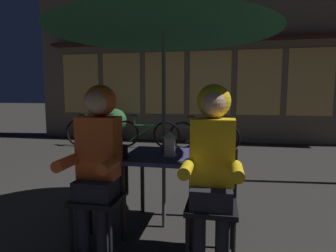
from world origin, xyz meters
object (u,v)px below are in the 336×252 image
at_px(chair_right, 212,196).
at_px(person_right_hooded, 213,155).
at_px(cafe_table, 164,165).
at_px(person_left_hooded, 98,150).
at_px(bicycle_second, 146,134).
at_px(bicycle_nearest, 93,133).
at_px(bicycle_third, 203,136).
at_px(patio_umbrella, 164,13).
at_px(potted_plant, 115,123).
at_px(lantern, 170,143).
at_px(chair_left, 102,189).

distance_m(chair_right, person_right_hooded, 0.36).
relative_size(cafe_table, person_left_hooded, 0.53).
bearing_deg(person_right_hooded, bicycle_second, 112.04).
xyz_separation_m(bicycle_nearest, bicycle_third, (2.70, 0.12, 0.00)).
bearing_deg(cafe_table, patio_umbrella, 0.00).
bearing_deg(chair_right, cafe_table, 142.45).
xyz_separation_m(person_right_hooded, bicycle_third, (-0.36, 4.27, -0.50)).
distance_m(chair_right, bicycle_nearest, 5.11).
bearing_deg(bicycle_third, bicycle_second, 177.03).
distance_m(chair_right, potted_plant, 5.39).
bearing_deg(lantern, bicycle_third, 89.29).
distance_m(bicycle_second, potted_plant, 1.03).
distance_m(cafe_table, person_left_hooded, 0.67).
relative_size(lantern, chair_right, 0.27).
bearing_deg(chair_right, bicycle_third, 94.88).
relative_size(chair_right, person_left_hooded, 0.62).
xyz_separation_m(patio_umbrella, bicycle_nearest, (-2.58, 3.73, -1.71)).
relative_size(patio_umbrella, person_right_hooded, 1.65).
xyz_separation_m(patio_umbrella, chair_right, (0.48, -0.37, -1.57)).
bearing_deg(patio_umbrella, bicycle_third, 88.21).
xyz_separation_m(person_left_hooded, potted_plant, (-1.74, 4.73, -0.30)).
xyz_separation_m(person_right_hooded, bicycle_second, (-1.76, 4.34, -0.50)).
xyz_separation_m(chair_right, bicycle_third, (-0.36, 4.21, -0.14)).
height_order(chair_left, person_left_hooded, person_left_hooded).
distance_m(person_left_hooded, bicycle_second, 4.44).
height_order(patio_umbrella, bicycle_third, patio_umbrella).
xyz_separation_m(cafe_table, patio_umbrella, (0.00, 0.00, 1.42)).
distance_m(lantern, potted_plant, 4.94).
height_order(bicycle_nearest, potted_plant, potted_plant).
bearing_deg(person_right_hooded, potted_plant, 119.69).
relative_size(patio_umbrella, chair_left, 2.66).
distance_m(chair_left, bicycle_second, 4.36).
xyz_separation_m(lantern, chair_right, (0.41, -0.31, -0.37)).
relative_size(lantern, potted_plant, 0.25).
height_order(patio_umbrella, chair_left, patio_umbrella).
xyz_separation_m(chair_left, bicycle_third, (0.60, 4.21, -0.14)).
relative_size(person_left_hooded, person_right_hooded, 1.00).
height_order(chair_left, chair_right, same).
relative_size(person_left_hooded, bicycle_second, 0.83).
relative_size(person_right_hooded, bicycle_nearest, 0.85).
distance_m(lantern, person_left_hooded, 0.66).
xyz_separation_m(cafe_table, chair_left, (-0.48, -0.37, -0.15)).
xyz_separation_m(chair_left, potted_plant, (-1.74, 4.67, 0.05)).
bearing_deg(chair_right, potted_plant, 119.99).
distance_m(lantern, bicycle_third, 3.94).
distance_m(patio_umbrella, chair_right, 1.68).
xyz_separation_m(patio_umbrella, person_right_hooded, (0.48, -0.43, -1.21)).
distance_m(cafe_table, bicycle_nearest, 4.54).
bearing_deg(lantern, bicycle_nearest, 124.96).
distance_m(person_right_hooded, bicycle_nearest, 5.18).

